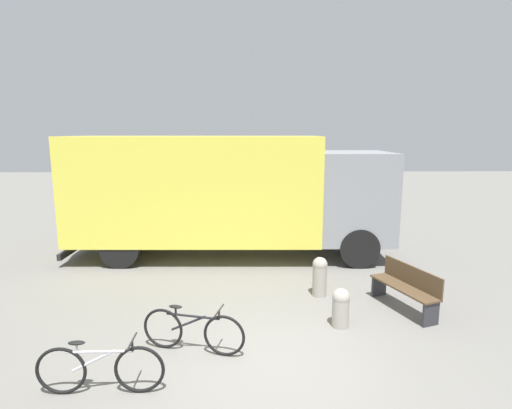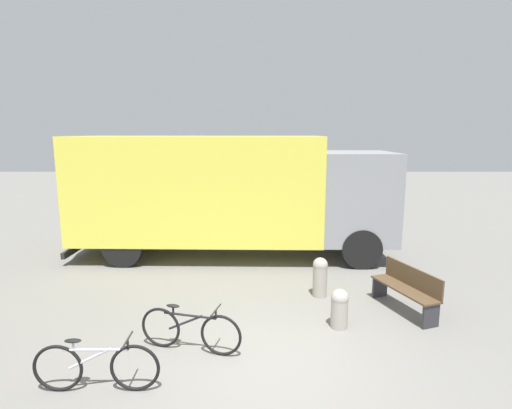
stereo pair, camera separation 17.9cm
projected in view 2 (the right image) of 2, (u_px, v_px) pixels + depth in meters
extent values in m
plane|color=slate|center=(265.00, 367.00, 5.81)|extent=(60.00, 60.00, 0.00)
cube|color=#EAE04C|center=(197.00, 188.00, 10.87)|extent=(6.61, 2.51, 2.78)
cube|color=gray|center=(353.00, 196.00, 10.83)|extent=(1.97, 2.32, 2.37)
cube|color=black|center=(81.00, 245.00, 11.22)|extent=(0.15, 2.26, 0.16)
cylinder|color=black|center=(344.00, 229.00, 12.05)|extent=(1.01, 0.30, 1.01)
cylinder|color=black|center=(360.00, 249.00, 10.03)|extent=(1.01, 0.30, 1.01)
cylinder|color=black|center=(145.00, 228.00, 12.16)|extent=(1.01, 0.30, 1.01)
cylinder|color=black|center=(122.00, 247.00, 10.14)|extent=(1.01, 0.30, 1.01)
cube|color=brown|center=(403.00, 288.00, 7.59)|extent=(0.89, 1.57, 0.04)
cube|color=brown|center=(411.00, 278.00, 7.62)|extent=(0.54, 1.45, 0.42)
cube|color=#2D2D33|center=(429.00, 316.00, 6.97)|extent=(0.34, 0.16, 0.43)
cube|color=#2D2D33|center=(379.00, 287.00, 8.29)|extent=(0.34, 0.16, 0.43)
torus|color=black|center=(57.00, 369.00, 5.21)|extent=(0.66, 0.05, 0.66)
torus|color=black|center=(134.00, 368.00, 5.23)|extent=(0.66, 0.05, 0.66)
cylinder|color=silver|center=(94.00, 350.00, 5.17)|extent=(0.86, 0.04, 0.04)
cylinder|color=silver|center=(89.00, 359.00, 5.20)|extent=(0.57, 0.04, 0.31)
cylinder|color=silver|center=(72.00, 346.00, 5.16)|extent=(0.03, 0.03, 0.11)
ellipsoid|color=black|center=(72.00, 341.00, 5.15)|extent=(0.22, 0.09, 0.05)
cylinder|color=black|center=(127.00, 345.00, 5.17)|extent=(0.03, 0.03, 0.14)
cylinder|color=black|center=(126.00, 340.00, 5.16)|extent=(0.03, 0.44, 0.02)
torus|color=black|center=(160.00, 328.00, 6.32)|extent=(0.65, 0.21, 0.66)
torus|color=black|center=(220.00, 335.00, 6.07)|extent=(0.65, 0.21, 0.66)
cylinder|color=black|center=(189.00, 316.00, 6.15)|extent=(0.84, 0.25, 0.04)
cylinder|color=black|center=(184.00, 323.00, 6.19)|extent=(0.56, 0.18, 0.31)
cylinder|color=black|center=(172.00, 310.00, 6.21)|extent=(0.03, 0.03, 0.11)
ellipsoid|color=black|center=(172.00, 306.00, 6.19)|extent=(0.24, 0.14, 0.05)
cylinder|color=black|center=(215.00, 314.00, 6.03)|extent=(0.03, 0.03, 0.14)
cylinder|color=black|center=(215.00, 310.00, 6.02)|extent=(0.13, 0.43, 0.02)
cylinder|color=#9E998C|center=(338.00, 313.00, 6.97)|extent=(0.30, 0.30, 0.55)
sphere|color=#9E998C|center=(339.00, 298.00, 6.92)|extent=(0.31, 0.31, 0.31)
cylinder|color=#9E998C|center=(319.00, 280.00, 8.31)|extent=(0.30, 0.30, 0.68)
sphere|color=#9E998C|center=(319.00, 265.00, 8.25)|extent=(0.31, 0.31, 0.31)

